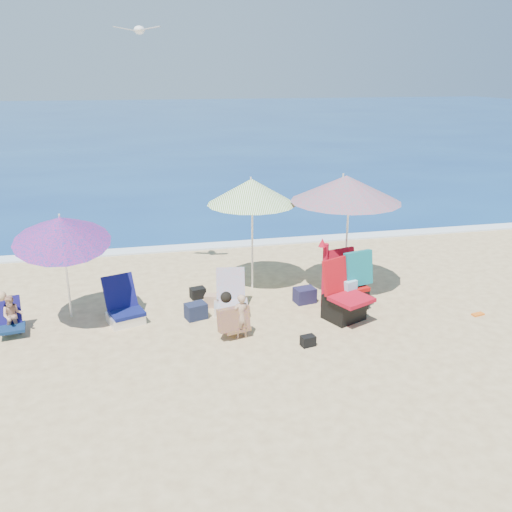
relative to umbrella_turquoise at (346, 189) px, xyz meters
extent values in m
plane|color=#D8BC84|center=(-1.56, -1.54, -2.13)|extent=(120.00, 120.00, 0.00)
cube|color=navy|center=(-1.56, 43.46, -2.18)|extent=(120.00, 80.00, 0.12)
cube|color=white|center=(-1.56, 3.56, -2.11)|extent=(120.00, 0.50, 0.04)
cylinder|color=white|center=(0.06, -0.03, -1.02)|extent=(0.05, 0.05, 2.22)
cone|color=#F8213C|center=(0.00, 0.00, 0.00)|extent=(2.58, 2.58, 0.50)
cylinder|color=silver|center=(-0.06, 0.02, 0.22)|extent=(0.04, 0.04, 0.13)
cylinder|color=white|center=(-1.69, 0.61, -1.07)|extent=(0.04, 0.04, 2.11)
cone|color=#499216|center=(-1.70, 0.60, -0.10)|extent=(1.84, 1.84, 0.50)
cylinder|color=white|center=(-1.71, 0.59, 0.12)|extent=(0.04, 0.04, 0.13)
cylinder|color=white|center=(-5.14, -0.28, -1.22)|extent=(0.12, 0.48, 1.78)
cone|color=#B91A6A|center=(-5.12, -0.45, -0.36)|extent=(1.84, 1.89, 0.82)
cylinder|color=white|center=(-5.12, -0.44, -0.15)|extent=(0.04, 0.06, 0.13)
cylinder|color=red|center=(-0.56, -0.57, -1.50)|extent=(0.14, 0.14, 1.25)
cone|color=#B30C21|center=(-0.66, -0.63, -0.83)|extent=(0.19, 0.19, 0.16)
cube|color=#0D134B|center=(-4.18, -0.50, -1.93)|extent=(0.68, 0.64, 0.07)
cube|color=#0D0E4C|center=(-4.29, -0.22, -1.63)|extent=(0.63, 0.48, 0.59)
cube|color=white|center=(-4.22, -0.47, -2.04)|extent=(0.71, 0.67, 0.18)
cube|color=#ED6953|center=(-2.29, -0.54, -1.94)|extent=(0.59, 0.54, 0.06)
cube|color=#E1544F|center=(-2.28, -0.20, -1.65)|extent=(0.57, 0.38, 0.57)
cube|color=silver|center=(-2.35, -0.41, -2.04)|extent=(0.62, 0.56, 0.17)
cube|color=#A80C1E|center=(-0.35, -1.39, -1.65)|extent=(0.81, 0.78, 0.07)
cube|color=#AC0C14|center=(-0.49, -1.03, -1.33)|extent=(0.66, 0.42, 0.64)
cube|color=black|center=(-0.38, -1.15, -1.90)|extent=(0.78, 0.75, 0.46)
cube|color=#AB0E0C|center=(-0.21, -0.83, -1.66)|extent=(0.75, 0.70, 0.07)
cube|color=#B00C1E|center=(-0.24, -0.51, -1.34)|extent=(0.65, 0.32, 0.63)
cube|color=black|center=(-0.14, -0.70, -1.90)|extent=(0.72, 0.67, 0.45)
cube|color=#0B8E80|center=(-0.04, -0.88, -1.29)|extent=(0.59, 0.33, 0.64)
cube|color=#8BC9DF|center=(-0.23, -1.04, -1.62)|extent=(0.27, 0.20, 0.34)
imported|color=tan|center=(-2.33, -1.47, -1.74)|extent=(0.32, 0.25, 0.78)
cube|color=#3A0D61|center=(-2.41, -1.38, -1.97)|extent=(0.52, 0.48, 0.05)
cube|color=#480F6F|center=(-2.45, -1.48, -1.76)|extent=(0.57, 0.32, 0.40)
sphere|color=black|center=(-2.55, -1.33, -1.43)|extent=(0.19, 0.19, 0.19)
imported|color=tan|center=(-6.04, -0.54, -1.77)|extent=(0.38, 0.32, 0.71)
cube|color=#0C2346|center=(-6.07, -0.61, -1.97)|extent=(0.48, 0.44, 0.05)
cube|color=#100D4E|center=(-6.15, -0.38, -1.74)|extent=(0.46, 0.31, 0.46)
sphere|color=tan|center=(-6.18, -0.50, -1.42)|extent=(0.17, 0.17, 0.17)
cube|color=#181E36|center=(-2.98, -0.57, -1.98)|extent=(0.43, 0.36, 0.29)
cube|color=black|center=(-2.84, 0.36, -2.02)|extent=(0.32, 0.27, 0.21)
cube|color=tan|center=(-2.62, -0.11, -2.01)|extent=(0.32, 0.27, 0.23)
cube|color=#1B1A3A|center=(-0.85, -0.30, -1.98)|extent=(0.43, 0.35, 0.29)
cube|color=black|center=(-1.32, -1.98, -2.04)|extent=(0.25, 0.20, 0.17)
cube|color=orange|center=(2.08, -1.55, -2.11)|extent=(0.25, 0.15, 0.03)
ellipsoid|color=white|center=(-3.63, 1.04, 2.78)|extent=(0.27, 0.42, 0.15)
cube|color=gray|center=(-3.88, 1.05, 2.81)|extent=(0.39, 0.19, 0.08)
cube|color=#95989D|center=(-3.45, 0.90, 2.81)|extent=(0.39, 0.19, 0.08)
camera|label=1|loc=(-3.82, -9.38, 2.08)|focal=37.61mm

